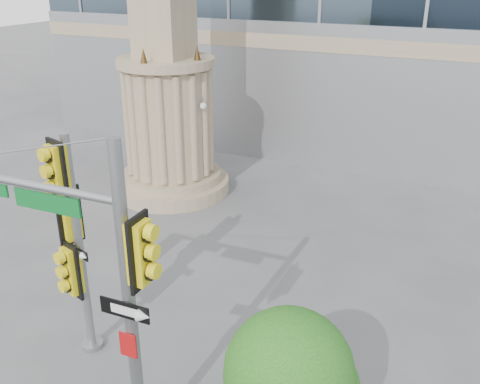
% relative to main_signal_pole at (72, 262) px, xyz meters
% --- Properties ---
extents(monument, '(4.40, 4.40, 16.60)m').
position_rel_main_signal_pole_xyz_m(monument, '(-4.95, 10.55, 1.86)').
color(monument, gray).
rests_on(monument, ground).
extents(main_signal_pole, '(4.59, 0.60, 5.90)m').
position_rel_main_signal_pole_xyz_m(main_signal_pole, '(0.00, 0.00, 0.00)').
color(main_signal_pole, slate).
rests_on(main_signal_pole, ground).
extents(secondary_signal_pole, '(0.88, 0.81, 5.12)m').
position_rel_main_signal_pole_xyz_m(secondary_signal_pole, '(-1.70, 1.76, -0.65)').
color(secondary_signal_pole, slate).
rests_on(secondary_signal_pole, ground).
extents(street_tree, '(2.12, 2.07, 3.30)m').
position_rel_main_signal_pole_xyz_m(street_tree, '(3.65, 0.62, -1.49)').
color(street_tree, gray).
rests_on(street_tree, ground).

